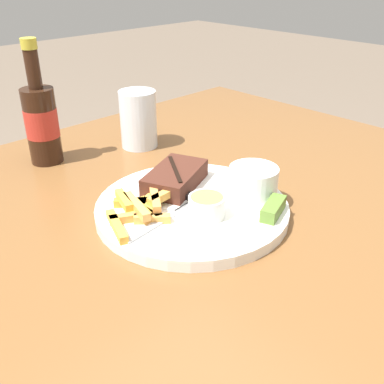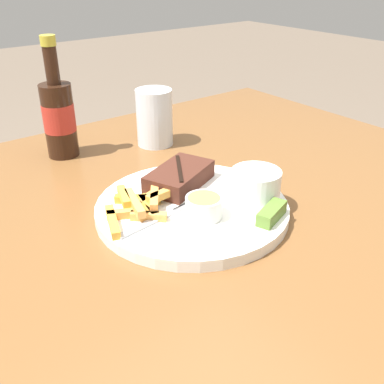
{
  "view_description": "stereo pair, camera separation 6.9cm",
  "coord_description": "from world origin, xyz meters",
  "px_view_note": "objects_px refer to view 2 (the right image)",
  "views": [
    {
      "loc": [
        -0.42,
        -0.43,
        1.13
      ],
      "look_at": [
        0.0,
        0.0,
        0.81
      ],
      "focal_mm": 42.0,
      "sensor_mm": 36.0,
      "label": 1
    },
    {
      "loc": [
        -0.37,
        -0.48,
        1.13
      ],
      "look_at": [
        0.0,
        0.0,
        0.81
      ],
      "focal_mm": 42.0,
      "sensor_mm": 36.0,
      "label": 2
    }
  ],
  "objects_px": {
    "steak_portion": "(179,177)",
    "pickle_spear": "(272,213)",
    "coleslaw_cup": "(256,183)",
    "drinking_glass": "(154,118)",
    "dinner_plate": "(192,208)",
    "beer_bottle": "(59,116)",
    "knife_utensil": "(179,192)",
    "fork_utensil": "(153,221)",
    "dipping_sauce_cup": "(204,206)"
  },
  "relations": [
    {
      "from": "steak_portion",
      "to": "pickle_spear",
      "type": "xyz_separation_m",
      "value": [
        0.04,
        -0.17,
        -0.01
      ]
    },
    {
      "from": "coleslaw_cup",
      "to": "drinking_glass",
      "type": "distance_m",
      "value": 0.33
    },
    {
      "from": "dinner_plate",
      "to": "steak_portion",
      "type": "relative_size",
      "value": 2.17
    },
    {
      "from": "pickle_spear",
      "to": "drinking_glass",
      "type": "height_order",
      "value": "drinking_glass"
    },
    {
      "from": "beer_bottle",
      "to": "knife_utensil",
      "type": "bearing_deg",
      "value": -77.88
    },
    {
      "from": "steak_portion",
      "to": "coleslaw_cup",
      "type": "bearing_deg",
      "value": -58.85
    },
    {
      "from": "dinner_plate",
      "to": "knife_utensil",
      "type": "height_order",
      "value": "knife_utensil"
    },
    {
      "from": "pickle_spear",
      "to": "knife_utensil",
      "type": "bearing_deg",
      "value": 112.3
    },
    {
      "from": "fork_utensil",
      "to": "beer_bottle",
      "type": "height_order",
      "value": "beer_bottle"
    },
    {
      "from": "steak_portion",
      "to": "dipping_sauce_cup",
      "type": "height_order",
      "value": "same"
    },
    {
      "from": "dipping_sauce_cup",
      "to": "pickle_spear",
      "type": "height_order",
      "value": "dipping_sauce_cup"
    },
    {
      "from": "dipping_sauce_cup",
      "to": "pickle_spear",
      "type": "bearing_deg",
      "value": -42.28
    },
    {
      "from": "dipping_sauce_cup",
      "to": "knife_utensil",
      "type": "distance_m",
      "value": 0.08
    },
    {
      "from": "beer_bottle",
      "to": "drinking_glass",
      "type": "xyz_separation_m",
      "value": [
        0.18,
        -0.06,
        -0.02
      ]
    },
    {
      "from": "dinner_plate",
      "to": "dipping_sauce_cup",
      "type": "distance_m",
      "value": 0.05
    },
    {
      "from": "beer_bottle",
      "to": "steak_portion",
      "type": "bearing_deg",
      "value": -73.18
    },
    {
      "from": "steak_portion",
      "to": "coleslaw_cup",
      "type": "distance_m",
      "value": 0.13
    },
    {
      "from": "coleslaw_cup",
      "to": "fork_utensil",
      "type": "distance_m",
      "value": 0.17
    },
    {
      "from": "coleslaw_cup",
      "to": "fork_utensil",
      "type": "relative_size",
      "value": 0.58
    },
    {
      "from": "dinner_plate",
      "to": "dipping_sauce_cup",
      "type": "relative_size",
      "value": 5.48
    },
    {
      "from": "knife_utensil",
      "to": "pickle_spear",
      "type": "bearing_deg",
      "value": -172.92
    },
    {
      "from": "steak_portion",
      "to": "fork_utensil",
      "type": "height_order",
      "value": "steak_portion"
    },
    {
      "from": "knife_utensil",
      "to": "beer_bottle",
      "type": "height_order",
      "value": "beer_bottle"
    },
    {
      "from": "steak_portion",
      "to": "drinking_glass",
      "type": "distance_m",
      "value": 0.24
    },
    {
      "from": "knife_utensil",
      "to": "drinking_glass",
      "type": "bearing_deg",
      "value": -40.69
    },
    {
      "from": "dinner_plate",
      "to": "steak_portion",
      "type": "xyz_separation_m",
      "value": [
        0.02,
        0.06,
        0.02
      ]
    },
    {
      "from": "knife_utensil",
      "to": "drinking_glass",
      "type": "distance_m",
      "value": 0.27
    },
    {
      "from": "drinking_glass",
      "to": "fork_utensil",
      "type": "bearing_deg",
      "value": -124.18
    },
    {
      "from": "dinner_plate",
      "to": "knife_utensil",
      "type": "relative_size",
      "value": 1.83
    },
    {
      "from": "coleslaw_cup",
      "to": "beer_bottle",
      "type": "relative_size",
      "value": 0.34
    },
    {
      "from": "coleslaw_cup",
      "to": "steak_portion",
      "type": "bearing_deg",
      "value": 121.15
    },
    {
      "from": "steak_portion",
      "to": "dipping_sauce_cup",
      "type": "xyz_separation_m",
      "value": [
        -0.03,
        -0.1,
        0.0
      ]
    },
    {
      "from": "knife_utensil",
      "to": "dipping_sauce_cup",
      "type": "bearing_deg",
      "value": 155.68
    },
    {
      "from": "dipping_sauce_cup",
      "to": "coleslaw_cup",
      "type": "bearing_deg",
      "value": -3.6
    },
    {
      "from": "dinner_plate",
      "to": "drinking_glass",
      "type": "bearing_deg",
      "value": 67.26
    },
    {
      "from": "fork_utensil",
      "to": "coleslaw_cup",
      "type": "bearing_deg",
      "value": -19.56
    },
    {
      "from": "dipping_sauce_cup",
      "to": "dinner_plate",
      "type": "bearing_deg",
      "value": 76.05
    },
    {
      "from": "steak_portion",
      "to": "beer_bottle",
      "type": "distance_m",
      "value": 0.3
    },
    {
      "from": "steak_portion",
      "to": "fork_utensil",
      "type": "xyz_separation_m",
      "value": [
        -0.1,
        -0.07,
        -0.01
      ]
    },
    {
      "from": "steak_portion",
      "to": "drinking_glass",
      "type": "relative_size",
      "value": 1.18
    },
    {
      "from": "dinner_plate",
      "to": "beer_bottle",
      "type": "xyz_separation_m",
      "value": [
        -0.06,
        0.34,
        0.07
      ]
    },
    {
      "from": "pickle_spear",
      "to": "coleslaw_cup",
      "type": "bearing_deg",
      "value": 66.66
    },
    {
      "from": "fork_utensil",
      "to": "beer_bottle",
      "type": "bearing_deg",
      "value": 81.0
    },
    {
      "from": "pickle_spear",
      "to": "dipping_sauce_cup",
      "type": "bearing_deg",
      "value": 137.72
    },
    {
      "from": "fork_utensil",
      "to": "drinking_glass",
      "type": "bearing_deg",
      "value": 49.39
    },
    {
      "from": "coleslaw_cup",
      "to": "pickle_spear",
      "type": "xyz_separation_m",
      "value": [
        -0.03,
        -0.06,
        -0.02
      ]
    },
    {
      "from": "dinner_plate",
      "to": "knife_utensil",
      "type": "xyz_separation_m",
      "value": [
        0.0,
        0.04,
        0.01
      ]
    },
    {
      "from": "dinner_plate",
      "to": "coleslaw_cup",
      "type": "distance_m",
      "value": 0.11
    },
    {
      "from": "coleslaw_cup",
      "to": "fork_utensil",
      "type": "bearing_deg",
      "value": 166.87
    },
    {
      "from": "fork_utensil",
      "to": "drinking_glass",
      "type": "relative_size",
      "value": 1.15
    }
  ]
}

